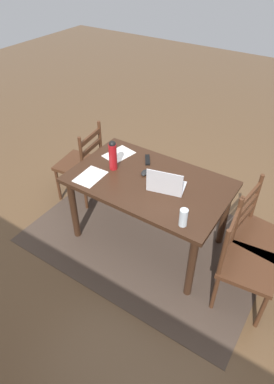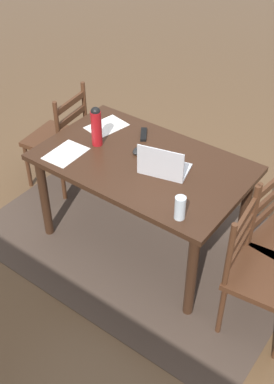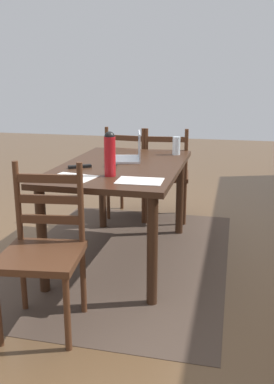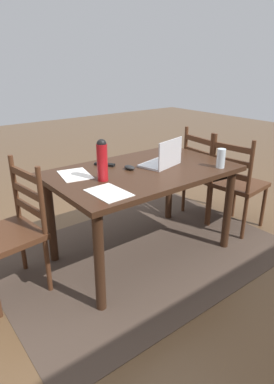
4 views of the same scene
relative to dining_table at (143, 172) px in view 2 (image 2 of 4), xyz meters
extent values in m
plane|color=brown|center=(0.00, 0.00, -0.67)|extent=(14.00, 14.00, 0.00)
cube|color=#47382D|center=(0.00, 0.00, -0.67)|extent=(2.40, 1.67, 0.01)
cube|color=#382114|center=(0.00, 0.00, 0.08)|extent=(1.47, 0.91, 0.04)
cylinder|color=#382114|center=(-0.66, -0.37, -0.30)|extent=(0.07, 0.07, 0.73)
cylinder|color=#382114|center=(0.66, -0.37, -0.30)|extent=(0.07, 0.07, 0.73)
cylinder|color=#382114|center=(-0.66, 0.37, -0.30)|extent=(0.07, 0.07, 0.73)
cylinder|color=#382114|center=(0.66, 0.37, -0.30)|extent=(0.07, 0.07, 0.73)
cylinder|color=#4C2B19|center=(-0.90, -0.39, -0.45)|extent=(0.04, 0.04, 0.43)
cylinder|color=#4C2B19|center=(-0.86, -0.01, -0.45)|extent=(0.04, 0.04, 0.43)
cylinder|color=#4C2B19|center=(-0.85, -0.01, 0.03)|extent=(0.04, 0.04, 0.50)
cube|color=#4C2B19|center=(-0.87, -0.20, -0.07)|extent=(0.06, 0.36, 0.05)
cube|color=#4C2B19|center=(-0.87, -0.20, 0.06)|extent=(0.06, 0.36, 0.05)
cube|color=#4C2B19|center=(-0.87, -0.20, 0.18)|extent=(0.06, 0.36, 0.05)
cube|color=#4C2B19|center=(-1.07, 0.18, -0.22)|extent=(0.49, 0.49, 0.04)
cylinder|color=#4C2B19|center=(-0.86, 0.01, -0.45)|extent=(0.04, 0.04, 0.43)
cylinder|color=#4C2B19|center=(-0.90, 0.39, -0.45)|extent=(0.04, 0.04, 0.43)
cylinder|color=#4C2B19|center=(-0.85, 0.02, 0.03)|extent=(0.04, 0.04, 0.50)
cylinder|color=#4C2B19|center=(-0.89, 0.39, 0.03)|extent=(0.04, 0.04, 0.50)
cube|color=#4C2B19|center=(-0.87, 0.20, -0.07)|extent=(0.06, 0.36, 0.05)
cube|color=#4C2B19|center=(-0.87, 0.20, 0.06)|extent=(0.06, 0.36, 0.05)
cube|color=#4C2B19|center=(-0.87, 0.20, 0.18)|extent=(0.06, 0.36, 0.05)
cube|color=#4C2B19|center=(1.07, -0.18, -0.22)|extent=(0.49, 0.49, 0.04)
cylinder|color=#4C2B19|center=(1.23, 0.03, -0.45)|extent=(0.04, 0.04, 0.43)
cylinder|color=#4C2B19|center=(1.28, -0.35, -0.45)|extent=(0.04, 0.04, 0.43)
cylinder|color=#4C2B19|center=(0.85, -0.02, -0.45)|extent=(0.04, 0.04, 0.43)
cylinder|color=#4C2B19|center=(0.90, -0.39, -0.45)|extent=(0.04, 0.04, 0.43)
cylinder|color=#4C2B19|center=(0.84, -0.02, 0.03)|extent=(0.04, 0.04, 0.50)
cylinder|color=#4C2B19|center=(0.89, -0.40, 0.03)|extent=(0.04, 0.04, 0.50)
cube|color=#4C2B19|center=(0.87, -0.21, -0.07)|extent=(0.07, 0.36, 0.05)
cube|color=#4C2B19|center=(0.87, -0.21, 0.06)|extent=(0.07, 0.36, 0.05)
cube|color=#4C2B19|center=(0.87, -0.21, 0.18)|extent=(0.07, 0.36, 0.05)
cube|color=silver|center=(-0.18, -0.01, 0.11)|extent=(0.36, 0.29, 0.02)
cube|color=silver|center=(-0.21, 0.09, 0.22)|extent=(0.31, 0.09, 0.21)
cube|color=#A5CCEA|center=(-0.20, 0.09, 0.22)|extent=(0.29, 0.08, 0.19)
cylinder|color=#A81419|center=(0.39, 0.03, 0.24)|extent=(0.08, 0.08, 0.27)
sphere|color=black|center=(0.39, 0.03, 0.37)|extent=(0.07, 0.07, 0.07)
cylinder|color=silver|center=(-0.52, 0.35, 0.18)|extent=(0.07, 0.07, 0.16)
ellipsoid|color=black|center=(0.09, -0.06, 0.12)|extent=(0.08, 0.11, 0.03)
cube|color=black|center=(0.19, -0.27, 0.11)|extent=(0.13, 0.17, 0.02)
cube|color=white|center=(0.49, -0.20, 0.10)|extent=(0.26, 0.33, 0.00)
cube|color=white|center=(0.49, 0.25, 0.10)|extent=(0.22, 0.30, 0.00)
camera|label=1|loc=(-1.23, 2.08, 1.93)|focal=30.74mm
camera|label=2|loc=(-1.56, 2.19, 2.00)|focal=44.15mm
camera|label=3|loc=(3.05, 0.84, 0.75)|focal=39.32mm
camera|label=4|loc=(1.55, 1.93, 0.90)|focal=30.54mm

